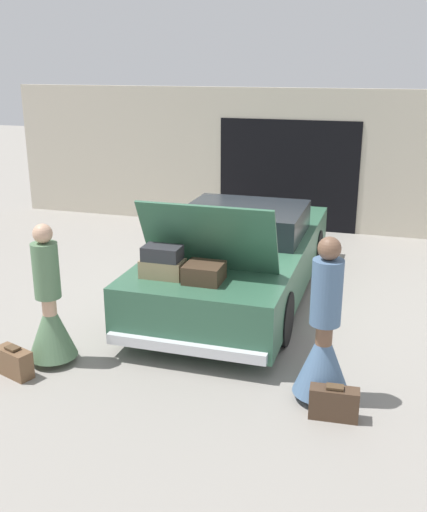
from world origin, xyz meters
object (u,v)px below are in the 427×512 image
object	(u,v)px
person_right	(323,344)
suitcase_beside_left_person	(14,362)
suitcase_beside_right_person	(334,403)
car	(239,256)
person_left	(50,314)

from	to	relation	value
person_right	suitcase_beside_left_person	distance (m)	3.34
suitcase_beside_left_person	suitcase_beside_right_person	distance (m)	3.44
car	person_right	distance (m)	2.95
car	suitcase_beside_right_person	xyz separation A→B (m)	(1.68, -2.84, -0.43)
car	person_right	xyz separation A→B (m)	(1.52, -2.53, 0.02)
suitcase_beside_left_person	suitcase_beside_right_person	world-z (taller)	suitcase_beside_right_person
suitcase_beside_left_person	person_right	bearing A→B (deg)	8.60
person_left	suitcase_beside_left_person	distance (m)	0.64
person_left	suitcase_beside_left_person	size ratio (longest dim) A/B	3.42
car	person_left	size ratio (longest dim) A/B	2.92
person_right	car	bearing A→B (deg)	19.81
person_left	suitcase_beside_right_person	size ratio (longest dim) A/B	3.40
person_left	suitcase_beside_left_person	bearing A→B (deg)	-37.04
person_right	suitcase_beside_left_person	xyz separation A→B (m)	(-3.27, -0.49, -0.46)
person_left	suitcase_beside_right_person	xyz separation A→B (m)	(3.20, -0.23, -0.43)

